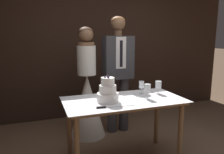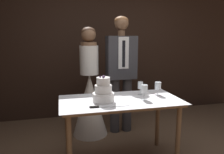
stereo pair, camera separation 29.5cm
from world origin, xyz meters
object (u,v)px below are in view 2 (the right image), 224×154
object	(u,v)px
tiered_cake	(103,92)
groom	(121,68)
cake_table	(120,108)
wine_glass_far	(140,86)
cake_knife	(102,107)
wine_glass_middle	(158,86)
wine_glass_near	(144,89)
bride	(90,96)

from	to	relation	value
tiered_cake	groom	size ratio (longest dim) A/B	0.17
cake_table	wine_glass_far	world-z (taller)	wine_glass_far
cake_table	cake_knife	bearing A→B (deg)	-139.74
tiered_cake	wine_glass_middle	size ratio (longest dim) A/B	1.81
wine_glass_near	groom	bearing A→B (deg)	91.13
wine_glass_far	groom	distance (m)	0.72
wine_glass_far	bride	size ratio (longest dim) A/B	0.10
cake_table	wine_glass_far	distance (m)	0.40
cake_table	tiered_cake	xyz separation A→B (m)	(-0.21, -0.03, 0.21)
wine_glass_far	bride	distance (m)	0.95
bride	tiered_cake	bearing A→B (deg)	-87.49
cake_knife	bride	bearing A→B (deg)	92.66
cake_knife	bride	xyz separation A→B (m)	(0.02, 1.08, -0.19)
wine_glass_near	cake_knife	bearing A→B (deg)	-163.80
tiered_cake	cake_table	bearing A→B (deg)	7.64
tiered_cake	groom	bearing A→B (deg)	62.40
tiered_cake	groom	xyz separation A→B (m)	(0.46, 0.88, 0.13)
tiered_cake	cake_knife	world-z (taller)	tiered_cake
wine_glass_middle	tiered_cake	bearing A→B (deg)	-170.88
cake_table	wine_glass_near	xyz separation A→B (m)	(0.27, -0.07, 0.22)
wine_glass_near	groom	distance (m)	0.93
tiered_cake	groom	distance (m)	1.01
groom	wine_glass_far	bearing A→B (deg)	-85.66
wine_glass_near	wine_glass_far	world-z (taller)	wine_glass_near
wine_glass_middle	groom	size ratio (longest dim) A/B	0.09
tiered_cake	wine_glass_near	distance (m)	0.48
wine_glass_far	cake_knife	bearing A→B (deg)	-146.57
cake_knife	wine_glass_middle	size ratio (longest dim) A/B	2.57
cake_table	groom	size ratio (longest dim) A/B	0.78
wine_glass_near	wine_glass_middle	size ratio (longest dim) A/B	1.07
groom	cake_table	bearing A→B (deg)	-106.31
cake_knife	wine_glass_middle	distance (m)	0.85
tiered_cake	wine_glass_far	size ratio (longest dim) A/B	1.78
wine_glass_middle	wine_glass_far	size ratio (longest dim) A/B	0.98
cake_knife	groom	xyz separation A→B (m)	(0.52, 1.08, 0.24)
groom	tiered_cake	bearing A→B (deg)	-117.60
cake_table	bride	world-z (taller)	bride
wine_glass_near	wine_glass_middle	xyz separation A→B (m)	(0.25, 0.16, -0.01)
tiered_cake	groom	world-z (taller)	groom
wine_glass_near	wine_glass_far	xyz separation A→B (m)	(0.04, 0.22, -0.00)
wine_glass_near	bride	distance (m)	1.11
tiered_cake	wine_glass_middle	bearing A→B (deg)	9.12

